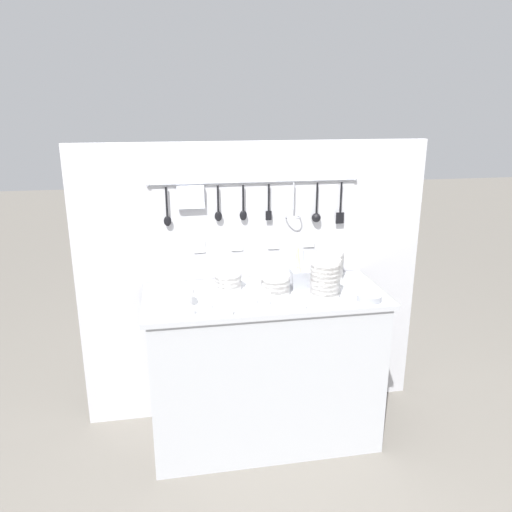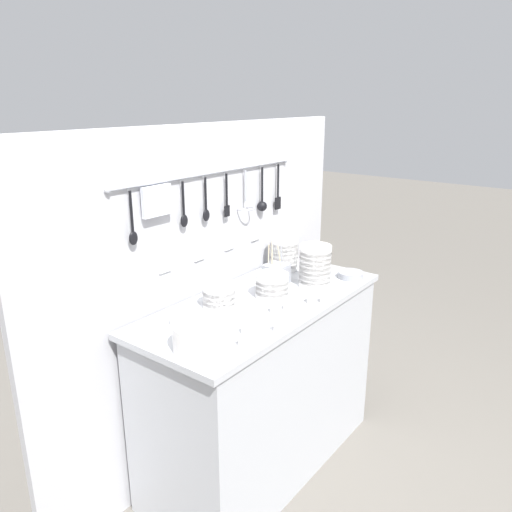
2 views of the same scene
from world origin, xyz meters
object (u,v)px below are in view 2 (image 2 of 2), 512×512
(bowl_stack_nested_right, at_px, (284,254))
(bowl_stack_tall_left, at_px, (272,286))
(plate_stack, at_px, (204,336))
(cup_by_caddy, at_px, (311,299))
(cup_front_left, at_px, (243,341))
(bowl_stack_wide_centre, at_px, (219,296))
(steel_mixing_bowl, at_px, (351,275))
(cup_back_left, at_px, (278,326))
(cup_front_right, at_px, (189,320))
(cup_centre, at_px, (246,329))
(cutlery_caddy, at_px, (276,274))
(bowl_stack_short_front, at_px, (315,266))
(cup_beside_plates, at_px, (288,305))
(cup_edge_near, at_px, (275,308))
(cup_back_right, at_px, (324,298))
(cup_edge_far, at_px, (175,320))

(bowl_stack_nested_right, xyz_separation_m, bowl_stack_tall_left, (-0.39, -0.19, -0.03))
(bowl_stack_tall_left, xyz_separation_m, plate_stack, (-0.60, -0.10, -0.00))
(cup_by_caddy, bearing_deg, cup_front_left, -178.26)
(bowl_stack_wide_centre, bearing_deg, bowl_stack_tall_left, -25.90)
(steel_mixing_bowl, height_order, cup_back_left, cup_back_left)
(bowl_stack_nested_right, height_order, bowl_stack_wide_centre, bowl_stack_nested_right)
(bowl_stack_wide_centre, distance_m, cup_front_right, 0.23)
(cup_front_left, relative_size, cup_centre, 1.00)
(cup_by_caddy, bearing_deg, cup_centre, 173.99)
(cutlery_caddy, bearing_deg, bowl_stack_nested_right, 24.68)
(bowl_stack_short_front, height_order, cup_by_caddy, bowl_stack_short_front)
(bowl_stack_wide_centre, height_order, cutlery_caddy, cutlery_caddy)
(cup_beside_plates, bearing_deg, cup_by_caddy, -18.86)
(plate_stack, relative_size, cup_edge_near, 4.94)
(bowl_stack_nested_right, xyz_separation_m, bowl_stack_wide_centre, (-0.64, -0.07, -0.03))
(cup_back_right, height_order, cup_back_left, same)
(bowl_stack_tall_left, distance_m, cutlery_caddy, 0.20)
(bowl_stack_wide_centre, xyz_separation_m, cup_beside_plates, (0.17, -0.27, -0.03))
(bowl_stack_nested_right, relative_size, bowl_stack_tall_left, 1.13)
(plate_stack, bearing_deg, cup_back_left, -25.05)
(cutlery_caddy, distance_m, cup_centre, 0.62)
(steel_mixing_bowl, bearing_deg, cup_back_left, -175.31)
(bowl_stack_tall_left, xyz_separation_m, cup_edge_near, (-0.15, -0.12, -0.04))
(steel_mixing_bowl, distance_m, cup_front_right, 1.01)
(bowl_stack_tall_left, bearing_deg, cup_edge_near, -140.15)
(cup_back_right, distance_m, cup_front_left, 0.58)
(cutlery_caddy, height_order, cup_back_right, cutlery_caddy)
(cutlery_caddy, relative_size, cup_front_left, 4.90)
(bowl_stack_wide_centre, distance_m, bowl_stack_short_front, 0.56)
(cup_edge_near, bearing_deg, bowl_stack_short_front, 5.19)
(cup_centre, bearing_deg, bowl_stack_wide_centre, 62.97)
(bowl_stack_tall_left, height_order, plate_stack, bowl_stack_tall_left)
(bowl_stack_tall_left, xyz_separation_m, cup_beside_plates, (-0.08, -0.15, -0.04))
(cup_beside_plates, xyz_separation_m, cup_front_right, (-0.39, 0.25, 0.00))
(cup_back_right, distance_m, cup_centre, 0.49)
(bowl_stack_nested_right, distance_m, cup_front_left, 0.97)
(cup_edge_near, bearing_deg, cup_back_left, -140.39)
(steel_mixing_bowl, bearing_deg, bowl_stack_short_front, 157.27)
(steel_mixing_bowl, relative_size, cup_back_right, 2.85)
(cup_edge_far, bearing_deg, plate_stack, -108.15)
(cup_back_left, bearing_deg, bowl_stack_wide_centre, 83.81)
(cup_back_right, xyz_separation_m, cup_front_right, (-0.57, 0.35, 0.00))
(bowl_stack_tall_left, xyz_separation_m, bowl_stack_wide_centre, (-0.25, 0.12, -0.00))
(bowl_stack_short_front, relative_size, cup_back_right, 4.52)
(bowl_stack_wide_centre, distance_m, cup_edge_far, 0.27)
(cup_centre, bearing_deg, cup_edge_near, 6.20)
(cutlery_caddy, bearing_deg, cup_edge_far, 175.76)
(bowl_stack_tall_left, relative_size, cup_edge_near, 3.36)
(bowl_stack_nested_right, xyz_separation_m, cup_beside_plates, (-0.47, -0.34, -0.07))
(cup_back_right, xyz_separation_m, cup_back_left, (-0.39, 0.00, 0.00))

